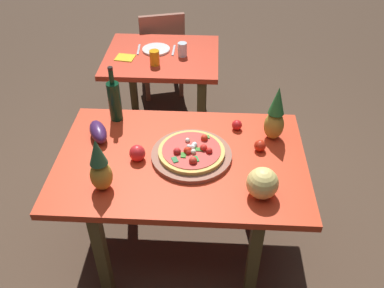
% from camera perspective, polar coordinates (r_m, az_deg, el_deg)
% --- Properties ---
extents(ground_plane, '(10.00, 10.00, 0.00)m').
position_cam_1_polar(ground_plane, '(2.79, -1.24, -13.32)').
color(ground_plane, '#4C3828').
extents(display_table, '(1.36, 0.90, 0.73)m').
position_cam_1_polar(display_table, '(2.32, -1.46, -3.41)').
color(display_table, brown).
rests_on(display_table, ground_plane).
extents(background_table, '(0.89, 0.75, 0.73)m').
position_cam_1_polar(background_table, '(3.37, -4.09, 10.41)').
color(background_table, brown).
rests_on(background_table, ground_plane).
extents(dining_chair, '(0.49, 0.49, 0.85)m').
position_cam_1_polar(dining_chair, '(3.97, -4.23, 12.94)').
color(dining_chair, '#8D5743').
rests_on(dining_chair, ground_plane).
extents(pizza_board, '(0.44, 0.44, 0.02)m').
position_cam_1_polar(pizza_board, '(2.26, -0.07, -1.53)').
color(pizza_board, '#8D5743').
rests_on(pizza_board, display_table).
extents(pizza, '(0.36, 0.36, 0.06)m').
position_cam_1_polar(pizza, '(2.24, -0.03, -1.00)').
color(pizza, '#DDB656').
rests_on(pizza, pizza_board).
extents(wine_bottle, '(0.08, 0.08, 0.36)m').
position_cam_1_polar(wine_bottle, '(2.53, -10.64, 5.95)').
color(wine_bottle, black).
rests_on(wine_bottle, display_table).
extents(pineapple_left, '(0.11, 0.11, 0.31)m').
position_cam_1_polar(pineapple_left, '(2.05, -12.60, -3.17)').
color(pineapple_left, '#B68F30').
rests_on(pineapple_left, display_table).
extents(pineapple_right, '(0.11, 0.11, 0.34)m').
position_cam_1_polar(pineapple_right, '(2.36, 11.41, 3.79)').
color(pineapple_right, '#AC9034').
rests_on(pineapple_right, display_table).
extents(melon, '(0.16, 0.16, 0.16)m').
position_cam_1_polar(melon, '(2.03, 9.68, -5.35)').
color(melon, '#E7CF72').
rests_on(melon, display_table).
extents(bell_pepper, '(0.09, 0.09, 0.09)m').
position_cam_1_polar(bell_pepper, '(2.24, -7.54, -1.27)').
color(bell_pepper, red).
rests_on(bell_pepper, display_table).
extents(eggplant, '(0.17, 0.22, 0.09)m').
position_cam_1_polar(eggplant, '(2.43, -12.82, 1.66)').
color(eggplant, '#402050').
rests_on(eggplant, display_table).
extents(tomato_at_corner, '(0.06, 0.06, 0.06)m').
position_cam_1_polar(tomato_at_corner, '(2.47, 6.22, 2.62)').
color(tomato_at_corner, red).
rests_on(tomato_at_corner, display_table).
extents(tomato_near_board, '(0.07, 0.07, 0.07)m').
position_cam_1_polar(tomato_near_board, '(2.32, 9.36, -0.23)').
color(tomato_near_board, red).
rests_on(tomato_near_board, display_table).
extents(drinking_glass_juice, '(0.07, 0.07, 0.11)m').
position_cam_1_polar(drinking_glass_juice, '(3.15, -5.19, 11.77)').
color(drinking_glass_juice, orange).
rests_on(drinking_glass_juice, background_table).
extents(drinking_glass_water, '(0.07, 0.07, 0.11)m').
position_cam_1_polar(drinking_glass_water, '(3.27, -1.34, 12.91)').
color(drinking_glass_water, silver).
rests_on(drinking_glass_water, background_table).
extents(dinner_plate, '(0.22, 0.22, 0.02)m').
position_cam_1_polar(dinner_plate, '(3.38, -4.97, 12.87)').
color(dinner_plate, white).
rests_on(dinner_plate, background_table).
extents(fork_utensil, '(0.03, 0.18, 0.01)m').
position_cam_1_polar(fork_utensil, '(3.41, -7.36, 12.81)').
color(fork_utensil, silver).
rests_on(fork_utensil, background_table).
extents(knife_utensil, '(0.02, 0.18, 0.01)m').
position_cam_1_polar(knife_utensil, '(3.37, -2.55, 12.79)').
color(knife_utensil, silver).
rests_on(knife_utensil, background_table).
extents(napkin_folded, '(0.16, 0.14, 0.01)m').
position_cam_1_polar(napkin_folded, '(3.30, -9.21, 11.68)').
color(napkin_folded, yellow).
rests_on(napkin_folded, background_table).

